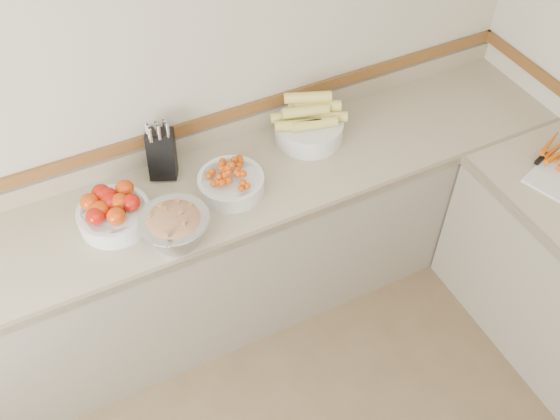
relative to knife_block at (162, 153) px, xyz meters
name	(u,v)px	position (x,y,z in m)	size (l,w,h in m)	color
back_wall	(144,93)	(-0.01, 0.10, 0.28)	(4.00, 4.00, 0.00)	#BDB49C
counter_back	(190,262)	(-0.01, -0.22, -0.57)	(4.00, 0.65, 1.08)	tan
knife_block	(162,153)	(0.00, 0.00, 0.00)	(0.18, 0.19, 0.31)	black
tomato_bowl	(113,211)	(-0.30, -0.21, -0.05)	(0.32, 0.32, 0.16)	silver
cherry_tomato_bowl	(231,181)	(0.24, -0.25, -0.07)	(0.31, 0.31, 0.17)	silver
corn_bowl	(309,125)	(0.74, -0.08, -0.04)	(0.38, 0.35, 0.25)	silver
rhubarb_bowl	(175,227)	(-0.09, -0.43, -0.03)	(0.31, 0.31, 0.17)	#B2B2BA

